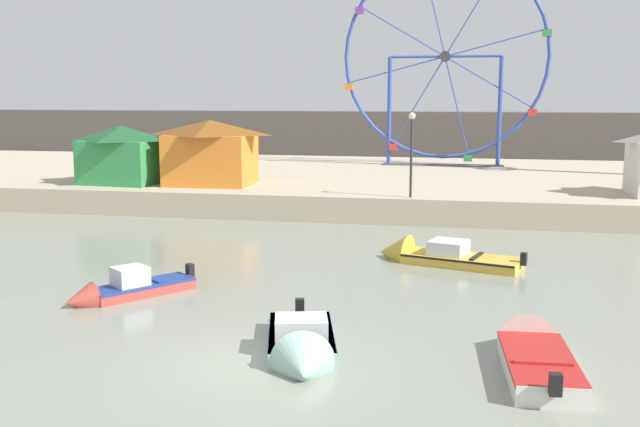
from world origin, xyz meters
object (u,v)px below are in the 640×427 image
carnival_booth_orange_canopy (210,151)px  motorboat_mustard_yellow (432,255)px  motorboat_seafoam (302,348)px  ferris_wheel_blue_frame (445,60)px  promenade_lamp_near (412,142)px  carnival_booth_green_kiosk (122,153)px  motorboat_faded_red (122,290)px  motorboat_white_red_stripe (533,352)px

carnival_booth_orange_canopy → motorboat_mustard_yellow: bearing=-42.8°
motorboat_mustard_yellow → motorboat_seafoam: motorboat_seafoam is taller
motorboat_mustard_yellow → ferris_wheel_blue_frame: bearing=-71.9°
carnival_booth_orange_canopy → motorboat_seafoam: bearing=-66.9°
motorboat_seafoam → ferris_wheel_blue_frame: size_ratio=0.31×
motorboat_mustard_yellow → promenade_lamp_near: (-1.42, 7.88, 3.60)m
carnival_booth_orange_canopy → carnival_booth_green_kiosk: 4.90m
ferris_wheel_blue_frame → carnival_booth_green_kiosk: bearing=-140.8°
motorboat_mustard_yellow → motorboat_faded_red: motorboat_faded_red is taller
motorboat_mustard_yellow → carnival_booth_green_kiosk: bearing=-14.1°
motorboat_seafoam → motorboat_white_red_stripe: (5.25, 0.80, -0.01)m
carnival_booth_green_kiosk → motorboat_seafoam: bearing=-50.3°
motorboat_white_red_stripe → carnival_booth_orange_canopy: (-15.10, 20.52, 2.81)m
motorboat_white_red_stripe → carnival_booth_green_kiosk: 28.46m
promenade_lamp_near → carnival_booth_orange_canopy: bearing=165.3°
carnival_booth_orange_canopy → motorboat_faded_red: bearing=-80.6°
motorboat_white_red_stripe → carnival_booth_orange_canopy: carnival_booth_orange_canopy is taller
carnival_booth_green_kiosk → promenade_lamp_near: 16.01m
motorboat_seafoam → motorboat_white_red_stripe: 5.31m
carnival_booth_orange_canopy → motorboat_white_red_stripe: bearing=-55.4°
motorboat_seafoam → carnival_booth_orange_canopy: (-9.85, 21.32, 2.80)m
motorboat_white_red_stripe → motorboat_faded_red: (-11.66, 3.07, 0.03)m
carnival_booth_green_kiosk → carnival_booth_orange_canopy: bearing=9.6°
motorboat_mustard_yellow → motorboat_seafoam: size_ratio=1.27×
motorboat_faded_red → carnival_booth_green_kiosk: (-8.32, 17.01, 2.62)m
motorboat_white_red_stripe → promenade_lamp_near: size_ratio=1.15×
motorboat_white_red_stripe → carnival_booth_orange_canopy: size_ratio=0.93×
carnival_booth_orange_canopy → promenade_lamp_near: promenade_lamp_near is taller
motorboat_faded_red → ferris_wheel_blue_frame: bearing=-158.7°
motorboat_faded_red → promenade_lamp_near: bearing=-170.5°
promenade_lamp_near → carnival_booth_green_kiosk: bearing=171.2°
motorboat_seafoam → motorboat_white_red_stripe: motorboat_seafoam is taller
promenade_lamp_near → motorboat_faded_red: bearing=-117.1°
motorboat_seafoam → carnival_booth_orange_canopy: size_ratio=0.87×
motorboat_seafoam → carnival_booth_green_kiosk: carnival_booth_green_kiosk is taller
motorboat_mustard_yellow → carnival_booth_orange_canopy: carnival_booth_orange_canopy is taller
motorboat_white_red_stripe → motorboat_seafoam: bearing=94.8°
ferris_wheel_blue_frame → motorboat_mustard_yellow: bearing=-88.8°
motorboat_faded_red → promenade_lamp_near: promenade_lamp_near is taller
motorboat_seafoam → carnival_booth_green_kiosk: 25.70m
motorboat_seafoam → motorboat_faded_red: bearing=-135.1°
motorboat_faded_red → carnival_booth_green_kiosk: carnival_booth_green_kiosk is taller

